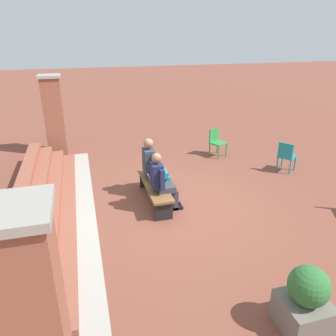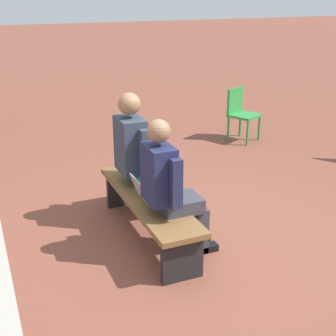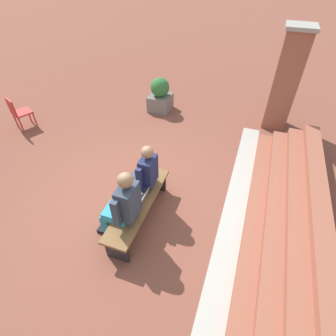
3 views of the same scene
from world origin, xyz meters
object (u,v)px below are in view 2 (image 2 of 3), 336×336
(person_student, at_px, (170,185))
(bench, at_px, (148,205))
(person_adult, at_px, (141,155))
(plastic_chair_near_bench_right, at_px, (240,111))
(laptop, at_px, (148,192))

(person_student, bearing_deg, bench, 9.64)
(person_adult, bearing_deg, plastic_chair_near_bench_right, -50.03)
(person_adult, bearing_deg, person_student, 179.66)
(laptop, xyz_separation_m, plastic_chair_near_bench_right, (2.44, -2.52, -0.02))
(person_student, xyz_separation_m, plastic_chair_near_bench_right, (2.80, -2.44, -0.23))
(person_adult, height_order, plastic_chair_near_bench_right, person_adult)
(laptop, bearing_deg, bench, -24.81)
(person_adult, xyz_separation_m, laptop, (-0.39, 0.08, -0.24))
(person_student, bearing_deg, laptop, 12.16)
(bench, relative_size, person_adult, 1.29)
(person_student, relative_size, laptop, 4.11)
(person_student, distance_m, person_adult, 0.75)
(person_student, xyz_separation_m, person_adult, (0.75, -0.00, 0.03))
(person_student, bearing_deg, plastic_chair_near_bench_right, -41.14)
(bench, bearing_deg, plastic_chair_near_bench_right, -46.16)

